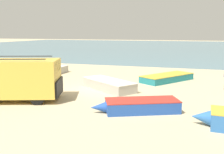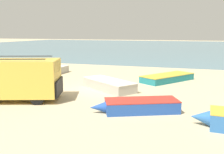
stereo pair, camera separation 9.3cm
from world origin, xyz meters
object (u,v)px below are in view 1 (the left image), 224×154
parked_van (14,78)px  fishing_rowboat_2 (139,106)px  fishing_rowboat_1 (168,78)px  fishing_rowboat_3 (49,71)px  fishing_rowboat_0 (107,84)px

parked_van → fishing_rowboat_2: parked_van is taller
fishing_rowboat_2 → parked_van: bearing=-24.2°
fishing_rowboat_1 → fishing_rowboat_3: size_ratio=0.90×
fishing_rowboat_0 → fishing_rowboat_2: 5.16m
fishing_rowboat_2 → fishing_rowboat_3: size_ratio=0.74×
fishing_rowboat_2 → fishing_rowboat_0: bearing=-78.7°
fishing_rowboat_1 → fishing_rowboat_2: bearing=-149.3°
fishing_rowboat_2 → fishing_rowboat_3: bearing=-63.9°
fishing_rowboat_3 → fishing_rowboat_0: bearing=-118.8°
fishing_rowboat_0 → parked_van: bearing=82.8°
parked_van → fishing_rowboat_2: size_ratio=1.29×
fishing_rowboat_1 → fishing_rowboat_2: (-0.49, -8.31, 0.03)m
fishing_rowboat_0 → fishing_rowboat_2: bearing=161.1°
fishing_rowboat_0 → fishing_rowboat_3: 7.63m
fishing_rowboat_1 → fishing_rowboat_2: fishing_rowboat_2 is taller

